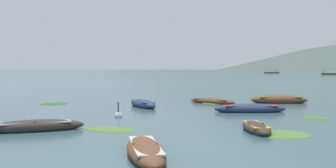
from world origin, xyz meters
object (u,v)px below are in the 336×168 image
object	(u,v)px
rowboat_1	(256,128)
rowboat_3	(34,126)
rowboat_0	(145,151)
rowboat_10	(143,104)
mooring_buoy	(118,116)
ferry_1	(331,74)
ferry_0	(271,73)
rowboat_7	(250,109)
rowboat_9	(212,101)
rowboat_4	(279,100)

from	to	relation	value
rowboat_1	rowboat_3	xyz separation A→B (m)	(-9.23, 0.11, 0.04)
rowboat_0	rowboat_10	bearing A→B (deg)	93.97
rowboat_1	mooring_buoy	distance (m)	7.80
rowboat_1	ferry_1	xyz separation A→B (m)	(64.11, 145.88, 0.30)
ferry_0	mooring_buoy	world-z (taller)	ferry_0
rowboat_0	mooring_buoy	world-z (taller)	mooring_buoy
rowboat_7	rowboat_1	bearing A→B (deg)	-99.97
ferry_0	ferry_1	distance (m)	53.45
rowboat_3	rowboat_9	xyz separation A→B (m)	(8.88, 12.96, -0.03)
rowboat_7	ferry_1	bearing A→B (deg)	65.62
rowboat_4	rowboat_0	bearing A→B (deg)	-116.85
rowboat_3	rowboat_4	size ratio (longest dim) A/B	0.98
rowboat_10	mooring_buoy	size ratio (longest dim) A/B	4.28
rowboat_10	rowboat_4	bearing A→B (deg)	16.18
ferry_1	mooring_buoy	xyz separation A→B (m)	(-70.42, -141.29, -0.35)
rowboat_4	rowboat_10	world-z (taller)	rowboat_4
rowboat_0	rowboat_9	distance (m)	18.15
ferry_1	ferry_0	bearing A→B (deg)	101.54
rowboat_4	ferry_1	world-z (taller)	ferry_1
rowboat_9	rowboat_10	bearing A→B (deg)	-151.70
rowboat_0	ferry_0	world-z (taller)	ferry_0
rowboat_3	rowboat_4	world-z (taller)	rowboat_4
rowboat_3	rowboat_10	distance (m)	10.96
rowboat_1	rowboat_4	bearing A→B (deg)	70.34
mooring_buoy	ferry_1	bearing A→B (deg)	63.51
rowboat_4	rowboat_9	world-z (taller)	rowboat_4
rowboat_7	rowboat_10	size ratio (longest dim) A/B	1.08
ferry_0	rowboat_10	bearing A→B (deg)	-107.37
rowboat_3	ferry_1	size ratio (longest dim) A/B	0.52
rowboat_9	ferry_1	world-z (taller)	ferry_1
rowboat_0	rowboat_1	xyz separation A→B (m)	(4.32, 4.63, -0.03)
rowboat_7	ferry_1	world-z (taller)	ferry_1
rowboat_3	rowboat_4	distance (m)	19.23
rowboat_9	ferry_0	size ratio (longest dim) A/B	0.43
rowboat_1	rowboat_10	bearing A→B (deg)	117.35
rowboat_4	rowboat_9	size ratio (longest dim) A/B	1.17
rowboat_0	mooring_buoy	distance (m)	9.43
rowboat_4	mooring_buoy	distance (m)	14.08
ferry_0	mooring_buoy	distance (m)	202.66
rowboat_1	rowboat_4	size ratio (longest dim) A/B	0.73
ferry_0	mooring_buoy	bearing A→B (deg)	-107.14
rowboat_7	rowboat_3	bearing A→B (deg)	-146.05
rowboat_10	ferry_0	size ratio (longest dim) A/B	0.47
rowboat_7	rowboat_10	xyz separation A→B (m)	(-6.63, 3.20, 0.00)
rowboat_1	ferry_0	xyz separation A→B (m)	(53.42, 198.25, 0.30)
rowboat_0	mooring_buoy	size ratio (longest dim) A/B	4.48
rowboat_3	ferry_0	xyz separation A→B (m)	(62.65, 198.14, 0.26)
rowboat_4	mooring_buoy	bearing A→B (deg)	-141.76
rowboat_1	mooring_buoy	world-z (taller)	mooring_buoy
rowboat_7	ferry_1	size ratio (longest dim) A/B	0.54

